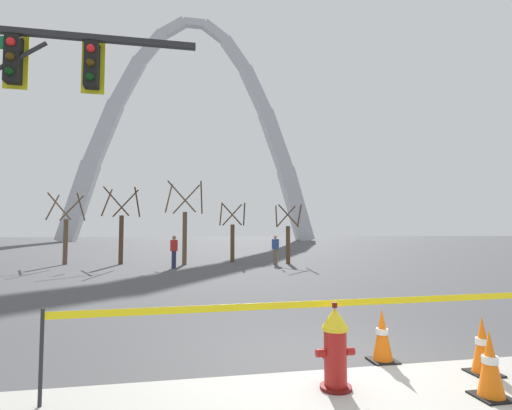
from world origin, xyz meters
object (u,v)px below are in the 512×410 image
Objects in this scene: traffic_cone_curb_edge at (382,336)px; pedestrian_standing_center at (174,251)px; traffic_cone_by_hydrant at (483,346)px; fire_hydrant at (335,348)px; pedestrian_walking_left at (275,249)px; traffic_cone_mid_sidewalk at (490,365)px; monument_arch at (193,141)px.

pedestrian_standing_center reaches higher than traffic_cone_curb_edge.
traffic_cone_by_hydrant and traffic_cone_curb_edge have the same top height.
pedestrian_walking_left is (3.28, 16.41, 0.35)m from fire_hydrant.
traffic_cone_curb_edge is at bearing 112.42° from traffic_cone_mid_sidewalk.
pedestrian_standing_center is at bearing 105.10° from traffic_cone_by_hydrant.
fire_hydrant is 0.62× the size of pedestrian_standing_center.
pedestrian_walking_left is (1.71, 16.96, 0.46)m from traffic_cone_mid_sidewalk.
fire_hydrant is 1.36× the size of traffic_cone_curb_edge.
pedestrian_walking_left is (3.03, -50.44, -17.17)m from monument_arch.
traffic_cone_by_hydrant is at bearing -94.37° from pedestrian_walking_left.
pedestrian_walking_left is at bearing 85.63° from traffic_cone_by_hydrant.
traffic_cone_by_hydrant is at bearing 54.45° from traffic_cone_mid_sidewalk.
pedestrian_walking_left reaches higher than traffic_cone_curb_edge.
traffic_cone_curb_edge is 14.87m from pedestrian_standing_center.
traffic_cone_mid_sidewalk and traffic_cone_curb_edge have the same top height.
pedestrian_walking_left is 1.00× the size of pedestrian_standing_center.
fire_hydrant is 1.67m from traffic_cone_mid_sidewalk.
fire_hydrant is at bearing 160.76° from traffic_cone_mid_sidewalk.
traffic_cone_mid_sidewalk is 1.45m from traffic_cone_curb_edge.
traffic_cone_by_hydrant is 0.79m from traffic_cone_mid_sidewalk.
pedestrian_walking_left is at bearing 11.45° from pedestrian_standing_center.
fire_hydrant is 1.36× the size of traffic_cone_by_hydrant.
fire_hydrant is 15.47m from pedestrian_standing_center.
pedestrian_standing_center is (-3.10, 14.54, 0.46)m from traffic_cone_curb_edge.
traffic_cone_by_hydrant and traffic_cone_mid_sidewalk have the same top height.
traffic_cone_mid_sidewalk is at bearing -77.05° from pedestrian_standing_center.
pedestrian_walking_left is at bearing -86.56° from monument_arch.
monument_arch is at bearing 91.13° from traffic_cone_mid_sidewalk.
traffic_cone_by_hydrant is at bearing -88.47° from monument_arch.
traffic_cone_mid_sidewalk is 69.68m from monument_arch.
monument_arch is at bearing 91.53° from traffic_cone_by_hydrant.
pedestrian_walking_left reaches higher than fire_hydrant.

